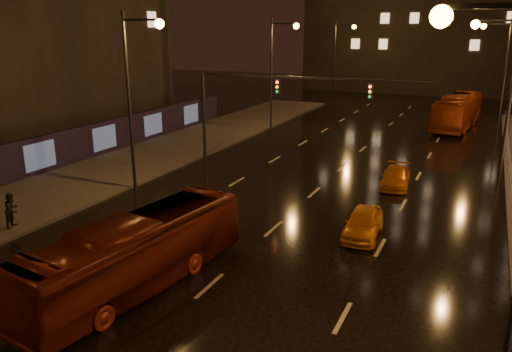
# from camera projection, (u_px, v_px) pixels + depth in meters

# --- Properties ---
(ground) EXTENTS (140.00, 140.00, 0.00)m
(ground) POSITION_uv_depth(u_px,v_px,m) (334.00, 175.00, 32.18)
(ground) COLOR black
(ground) RESTS_ON ground
(sidewalk_left) EXTENTS (7.00, 70.00, 0.15)m
(sidewalk_left) POSITION_uv_depth(u_px,v_px,m) (117.00, 169.00, 33.26)
(sidewalk_left) COLOR #38332D
(sidewalk_left) RESTS_ON ground
(hoarding_left) EXTENTS (0.30, 46.00, 2.50)m
(hoarding_left) POSITION_uv_depth(u_px,v_px,m) (38.00, 156.00, 31.82)
(hoarding_left) COLOR black
(hoarding_left) RESTS_ON ground
(traffic_signal) EXTENTS (15.31, 0.32, 6.20)m
(traffic_signal) POSITION_uv_depth(u_px,v_px,m) (263.00, 97.00, 32.88)
(traffic_signal) COLOR black
(traffic_signal) RESTS_ON ground
(streetlight_right) EXTENTS (2.64, 0.50, 10.00)m
(streetlight_right) POSITION_uv_depth(u_px,v_px,m) (504.00, 151.00, 11.10)
(streetlight_right) COLOR black
(streetlight_right) RESTS_ON ground
(bus_red) EXTENTS (3.53, 9.91, 2.70)m
(bus_red) POSITION_uv_depth(u_px,v_px,m) (137.00, 253.00, 17.81)
(bus_red) COLOR #5D190D
(bus_red) RESTS_ON ground
(bus_curb) EXTENTS (3.89, 11.44, 3.12)m
(bus_curb) POSITION_uv_depth(u_px,v_px,m) (458.00, 112.00, 47.08)
(bus_curb) COLOR #97330F
(bus_curb) RESTS_ON ground
(taxi_near) EXTENTS (1.73, 3.81, 1.27)m
(taxi_near) POSITION_uv_depth(u_px,v_px,m) (363.00, 223.00, 22.47)
(taxi_near) COLOR orange
(taxi_near) RESTS_ON ground
(taxi_far) EXTENTS (1.93, 3.96, 1.11)m
(taxi_far) POSITION_uv_depth(u_px,v_px,m) (396.00, 177.00, 29.73)
(taxi_far) COLOR #C16012
(taxi_far) RESTS_ON ground
(pedestrian_b) EXTENTS (0.83, 0.95, 1.65)m
(pedestrian_b) POSITION_uv_depth(u_px,v_px,m) (12.00, 210.00, 23.14)
(pedestrian_b) COLOR black
(pedestrian_b) RESTS_ON sidewalk_left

